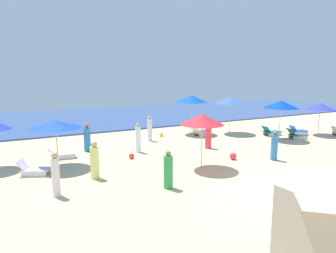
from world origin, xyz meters
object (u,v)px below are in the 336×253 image
umbrella_2 (281,104)px  lounge_chair_2_0 (297,135)px  beach_ball_0 (161,134)px  beachgoer_6 (95,161)px  umbrella_0 (202,119)px  beachgoer_1 (138,138)px  lounge_chair_5_0 (298,131)px  beachgoer_2 (56,175)px  beach_ball_1 (233,156)px  beachgoer_7 (87,139)px  lounge_chair_1_0 (201,132)px  lounge_chair_7_1 (33,169)px  beachgoer_3 (208,136)px  beachgoer_4 (168,171)px  umbrella_6 (230,100)px  umbrella_7 (56,124)px  lounge_chair_7_0 (61,154)px  umbrella_5 (320,106)px  beach_ball_2 (132,156)px  beachgoer_5 (274,147)px  beachgoer_0 (150,129)px  lounge_chair_2_1 (271,132)px  umbrella_1 (191,99)px

umbrella_2 → lounge_chair_2_0: size_ratio=1.80×
beach_ball_0 → beachgoer_6: bearing=-133.9°
umbrella_0 → beachgoer_1: bearing=111.1°
lounge_chair_5_0 → beachgoer_2: beachgoer_2 is taller
umbrella_0 → beach_ball_1: umbrella_0 is taller
beachgoer_1 → beach_ball_0: bearing=-3.5°
beachgoer_6 → beachgoer_7: 4.77m
umbrella_2 → beachgoer_6: bearing=-170.9°
lounge_chair_1_0 → beach_ball_1: bearing=147.8°
lounge_chair_5_0 → lounge_chair_7_1: bearing=108.8°
lounge_chair_1_0 → lounge_chair_7_1: bearing=94.2°
beachgoer_3 → beachgoer_7: 6.95m
beachgoer_2 → beachgoer_7: beachgoer_2 is taller
lounge_chair_5_0 → beachgoer_4: 14.20m
umbrella_6 → beach_ball_1: size_ratio=7.34×
beachgoer_4 → beachgoer_6: (-2.24, 2.40, 0.07)m
lounge_chair_1_0 → umbrella_7: 10.64m
umbrella_6 → lounge_chair_7_0: bearing=-172.9°
umbrella_5 → lounge_chair_5_0: size_ratio=1.73×
lounge_chair_7_0 → beachgoer_6: bearing=-163.0°
lounge_chair_7_0 → beachgoer_3: bearing=-96.1°
beach_ball_1 → beach_ball_2: (-4.58, 2.53, -0.03)m
beachgoer_5 → beach_ball_0: (-2.53, 7.92, -0.56)m
beachgoer_1 → beachgoer_3: bearing=-65.3°
umbrella_2 → umbrella_5: size_ratio=1.14×
beachgoer_2 → umbrella_6: bearing=69.9°
lounge_chair_1_0 → umbrella_5: 8.60m
beachgoer_0 → lounge_chair_2_1: bearing=-92.8°
umbrella_5 → beach_ball_1: 9.90m
umbrella_5 → beachgoer_0: bearing=162.3°
umbrella_5 → beach_ball_2: bearing=179.0°
umbrella_2 → lounge_chair_2_1: (0.53, 1.24, -2.07)m
beach_ball_1 → beach_ball_2: 5.23m
lounge_chair_7_1 → beach_ball_0: bearing=-34.9°
beachgoer_2 → beachgoer_5: size_ratio=1.09×
umbrella_5 → beachgoer_2: umbrella_5 is taller
beach_ball_0 → umbrella_2: bearing=-34.3°
umbrella_1 → beachgoer_2: (-10.32, -7.66, -1.75)m
beachgoer_1 → beach_ball_2: 1.49m
lounge_chair_2_1 → beachgoer_4: 12.48m
umbrella_1 → beachgoer_7: (-7.85, -1.69, -1.81)m
lounge_chair_7_1 → beachgoer_2: (0.57, -2.93, 0.54)m
beach_ball_1 → lounge_chair_7_1: bearing=167.6°
umbrella_2 → lounge_chair_1_0: bearing=138.8°
umbrella_5 → beachgoer_3: 9.33m
umbrella_1 → lounge_chair_2_0: bearing=-41.0°
lounge_chair_2_0 → beachgoer_2: size_ratio=0.87×
beach_ball_2 → beachgoer_3: bearing=0.7°
umbrella_5 → umbrella_6: umbrella_6 is taller
lounge_chair_7_1 → beachgoer_4: size_ratio=0.99×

